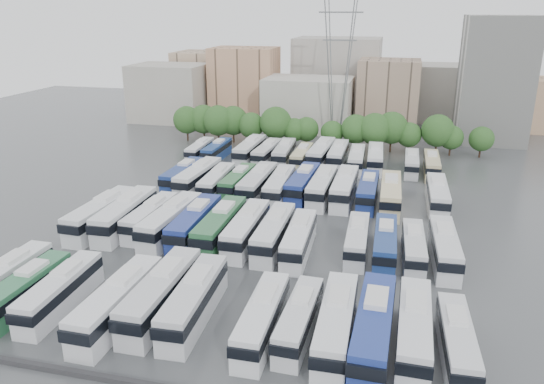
% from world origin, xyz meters
% --- Properties ---
extents(ground, '(220.00, 220.00, 0.00)m').
position_xyz_m(ground, '(0.00, 0.00, 0.00)').
color(ground, '#424447').
rests_on(ground, ground).
extents(tree_line, '(65.37, 7.99, 8.37)m').
position_xyz_m(tree_line, '(-2.26, 42.09, 4.55)').
color(tree_line, black).
rests_on(tree_line, ground).
extents(city_buildings, '(102.00, 35.00, 20.00)m').
position_xyz_m(city_buildings, '(-7.46, 71.86, 7.87)').
color(city_buildings, '#9E998E').
rests_on(city_buildings, ground).
extents(apartment_tower, '(14.00, 14.00, 26.00)m').
position_xyz_m(apartment_tower, '(34.00, 58.00, 13.00)').
color(apartment_tower, silver).
rests_on(apartment_tower, ground).
extents(electricity_pylon, '(9.00, 6.91, 33.83)m').
position_xyz_m(electricity_pylon, '(2.00, 50.00, 18.66)').
color(electricity_pylon, slate).
rests_on(electricity_pylon, ground).
extents(bus_r0_s0, '(2.74, 12.25, 3.84)m').
position_xyz_m(bus_r0_s0, '(-21.50, -23.86, 1.88)').
color(bus_r0_s0, silver).
rests_on(bus_r0_s0, ground).
extents(bus_r0_s1, '(2.75, 11.91, 3.73)m').
position_xyz_m(bus_r0_s1, '(-18.27, -25.12, 1.83)').
color(bus_r0_s1, '#2F6E47').
rests_on(bus_r0_s1, ground).
extents(bus_r0_s2, '(3.03, 12.01, 3.74)m').
position_xyz_m(bus_r0_s2, '(-14.83, -24.42, 1.84)').
color(bus_r0_s2, silver).
rests_on(bus_r0_s2, ground).
extents(bus_r0_s4, '(3.02, 13.25, 4.15)m').
position_xyz_m(bus_r0_s4, '(-8.28, -25.22, 2.04)').
color(bus_r0_s4, silver).
rests_on(bus_r0_s4, ground).
extents(bus_r0_s5, '(3.04, 13.62, 4.27)m').
position_xyz_m(bus_r0_s5, '(-5.05, -22.90, 2.10)').
color(bus_r0_s5, silver).
rests_on(bus_r0_s5, ground).
extents(bus_r0_s6, '(3.38, 13.06, 4.06)m').
position_xyz_m(bus_r0_s6, '(-1.66, -23.16, 2.00)').
color(bus_r0_s6, silver).
rests_on(bus_r0_s6, ground).
extents(bus_r0_s8, '(2.73, 11.89, 3.72)m').
position_xyz_m(bus_r0_s8, '(5.14, -24.30, 1.83)').
color(bus_r0_s8, silver).
rests_on(bus_r0_s8, ground).
extents(bus_r0_s9, '(2.71, 11.05, 3.45)m').
position_xyz_m(bus_r0_s9, '(8.28, -23.46, 1.69)').
color(bus_r0_s9, silver).
rests_on(bus_r0_s9, ground).
extents(bus_r0_s10, '(3.06, 12.88, 4.02)m').
position_xyz_m(bus_r0_s10, '(11.56, -23.83, 1.98)').
color(bus_r0_s10, silver).
rests_on(bus_r0_s10, ground).
extents(bus_r0_s11, '(3.26, 13.59, 4.24)m').
position_xyz_m(bus_r0_s11, '(14.71, -23.84, 2.08)').
color(bus_r0_s11, navy).
rests_on(bus_r0_s11, ground).
extents(bus_r0_s12, '(2.93, 12.62, 3.95)m').
position_xyz_m(bus_r0_s12, '(18.02, -22.99, 1.94)').
color(bus_r0_s12, silver).
rests_on(bus_r0_s12, ground).
extents(bus_r0_s13, '(2.89, 11.24, 3.50)m').
position_xyz_m(bus_r0_s13, '(21.43, -23.63, 1.72)').
color(bus_r0_s13, silver).
rests_on(bus_r0_s13, ground).
extents(bus_r1_s0, '(3.44, 13.66, 4.26)m').
position_xyz_m(bus_r1_s0, '(-21.34, -6.12, 2.09)').
color(bus_r1_s0, silver).
rests_on(bus_r1_s0, ground).
extents(bus_r1_s1, '(3.37, 13.75, 4.29)m').
position_xyz_m(bus_r1_s1, '(-18.26, -5.49, 2.11)').
color(bus_r1_s1, silver).
rests_on(bus_r1_s1, ground).
extents(bus_r1_s2, '(2.85, 11.92, 3.72)m').
position_xyz_m(bus_r1_s2, '(-15.03, -4.83, 1.83)').
color(bus_r1_s2, silver).
rests_on(bus_r1_s2, ground).
extents(bus_r1_s3, '(3.56, 13.53, 4.21)m').
position_xyz_m(bus_r1_s3, '(-11.65, -5.97, 2.07)').
color(bus_r1_s3, silver).
rests_on(bus_r1_s3, ground).
extents(bus_r1_s4, '(3.10, 13.24, 4.14)m').
position_xyz_m(bus_r1_s4, '(-8.44, -5.97, 2.03)').
color(bus_r1_s4, navy).
rests_on(bus_r1_s4, ground).
extents(bus_r1_s5, '(2.94, 13.39, 4.20)m').
position_xyz_m(bus_r1_s5, '(-5.04, -6.11, 2.06)').
color(bus_r1_s5, '#2B663B').
rests_on(bus_r1_s5, ground).
extents(bus_r1_s6, '(2.86, 12.92, 4.05)m').
position_xyz_m(bus_r1_s6, '(-1.73, -6.02, 1.99)').
color(bus_r1_s6, white).
rests_on(bus_r1_s6, ground).
extents(bus_r1_s7, '(2.84, 12.81, 4.02)m').
position_xyz_m(bus_r1_s7, '(1.80, -6.29, 1.97)').
color(bus_r1_s7, silver).
rests_on(bus_r1_s7, ground).
extents(bus_r1_s8, '(3.08, 12.27, 3.82)m').
position_xyz_m(bus_r1_s8, '(5.05, -7.23, 1.88)').
color(bus_r1_s8, white).
rests_on(bus_r1_s8, ground).
extents(bus_r1_s10, '(2.78, 11.23, 3.50)m').
position_xyz_m(bus_r1_s10, '(11.64, -5.35, 1.72)').
color(bus_r1_s10, silver).
rests_on(bus_r1_s10, ground).
extents(bus_r1_s11, '(2.82, 11.78, 3.68)m').
position_xyz_m(bus_r1_s11, '(14.89, -5.79, 1.81)').
color(bus_r1_s11, navy).
rests_on(bus_r1_s11, ground).
extents(bus_r1_s12, '(2.81, 11.09, 3.45)m').
position_xyz_m(bus_r1_s12, '(18.09, -5.92, 1.70)').
color(bus_r1_s12, silver).
rests_on(bus_r1_s12, ground).
extents(bus_r1_s13, '(3.19, 12.39, 3.86)m').
position_xyz_m(bus_r1_s13, '(21.47, -5.55, 1.89)').
color(bus_r1_s13, silver).
rests_on(bus_r1_s13, ground).
extents(bus_r2_s1, '(3.00, 12.19, 3.80)m').
position_xyz_m(bus_r2_s1, '(-17.98, 12.81, 1.87)').
color(bus_r2_s1, navy).
rests_on(bus_r2_s1, ground).
extents(bus_r2_s2, '(3.54, 13.26, 4.12)m').
position_xyz_m(bus_r2_s2, '(-15.04, 12.01, 2.02)').
color(bus_r2_s2, silver).
rests_on(bus_r2_s2, ground).
extents(bus_r2_s3, '(2.94, 12.07, 3.77)m').
position_xyz_m(bus_r2_s3, '(-11.53, 10.89, 1.85)').
color(bus_r2_s3, silver).
rests_on(bus_r2_s3, ground).
extents(bus_r2_s4, '(2.88, 11.73, 3.66)m').
position_xyz_m(bus_r2_s4, '(-8.40, 11.91, 1.80)').
color(bus_r2_s4, '#2D6A3A').
rests_on(bus_r2_s4, ground).
extents(bus_r2_s5, '(3.13, 13.42, 4.20)m').
position_xyz_m(bus_r2_s5, '(-4.98, 11.02, 2.06)').
color(bus_r2_s5, silver).
rests_on(bus_r2_s5, ground).
extents(bus_r2_s6, '(3.12, 12.81, 4.00)m').
position_xyz_m(bus_r2_s6, '(-1.52, 11.02, 1.96)').
color(bus_r2_s6, silver).
rests_on(bus_r2_s6, ground).
extents(bus_r2_s7, '(3.40, 13.28, 4.13)m').
position_xyz_m(bus_r2_s7, '(1.71, 12.77, 2.03)').
color(bus_r2_s7, navy).
rests_on(bus_r2_s7, ground).
extents(bus_r2_s8, '(3.11, 13.12, 4.10)m').
position_xyz_m(bus_r2_s8, '(4.80, 12.03, 2.01)').
color(bus_r2_s8, silver).
rests_on(bus_r2_s8, ground).
extents(bus_r2_s9, '(3.00, 13.35, 4.18)m').
position_xyz_m(bus_r2_s9, '(8.12, 12.31, 2.05)').
color(bus_r2_s9, white).
rests_on(bus_r2_s9, ground).
extents(bus_r2_s10, '(2.69, 12.23, 3.84)m').
position_xyz_m(bus_r2_s10, '(11.61, 12.13, 1.88)').
color(bus_r2_s10, navy).
rests_on(bus_r2_s10, ground).
extents(bus_r2_s11, '(3.20, 13.31, 4.16)m').
position_xyz_m(bus_r2_s11, '(14.91, 11.05, 2.04)').
color(bus_r2_s11, beige).
rests_on(bus_r2_s11, ground).
extents(bus_r2_s13, '(2.95, 12.55, 3.92)m').
position_xyz_m(bus_r2_s13, '(21.49, 12.45, 1.93)').
color(bus_r2_s13, silver).
rests_on(bus_r2_s13, ground).
extents(bus_r3_s0, '(2.62, 10.84, 3.38)m').
position_xyz_m(bus_r3_s0, '(-21.47, 29.29, 1.66)').
color(bus_r3_s0, silver).
rests_on(bus_r3_s0, ground).
extents(bus_r3_s1, '(2.64, 11.01, 3.44)m').
position_xyz_m(bus_r3_s1, '(-18.12, 29.46, 1.69)').
color(bus_r3_s1, navy).
rests_on(bus_r3_s1, ground).
extents(bus_r3_s3, '(3.07, 13.15, 4.11)m').
position_xyz_m(bus_r3_s3, '(-11.72, 30.10, 2.02)').
color(bus_r3_s3, silver).
rests_on(bus_r3_s3, ground).
extents(bus_r3_s4, '(3.24, 12.15, 3.78)m').
position_xyz_m(bus_r3_s4, '(-8.24, 29.65, 1.85)').
color(bus_r3_s4, silver).
rests_on(bus_r3_s4, ground).
extents(bus_r3_s5, '(3.29, 12.36, 3.84)m').
position_xyz_m(bus_r3_s5, '(-5.08, 30.04, 1.89)').
color(bus_r3_s5, silver).
rests_on(bus_r3_s5, ground).
extents(bus_r3_s6, '(2.48, 11.06, 3.47)m').
position_xyz_m(bus_r3_s6, '(-1.57, 29.21, 1.70)').
color(bus_r3_s6, beige).
rests_on(bus_r3_s6, ground).
extents(bus_r3_s7, '(3.62, 13.59, 4.22)m').
position_xyz_m(bus_r3_s7, '(1.73, 30.69, 2.07)').
color(bus_r3_s7, silver).
rests_on(bus_r3_s7, ground).
extents(bus_r3_s8, '(2.73, 12.38, 3.88)m').
position_xyz_m(bus_r3_s8, '(4.82, 31.12, 1.91)').
color(bus_r3_s8, silver).
rests_on(bus_r3_s8, ground).
extents(bus_r3_s9, '(3.02, 11.91, 3.71)m').
position_xyz_m(bus_r3_s9, '(8.38, 29.17, 1.82)').
color(bus_r3_s9, silver).
rests_on(bus_r3_s9, ground).
extents(bus_r3_s10, '(3.27, 12.50, 3.89)m').
position_xyz_m(bus_r3_s10, '(11.57, 30.54, 1.91)').
color(bus_r3_s10, white).
rests_on(bus_r3_s10, ground).
extents(bus_r3_s12, '(2.41, 11.01, 3.45)m').
position_xyz_m(bus_r3_s12, '(17.92, 29.51, 1.70)').
color(bus_r3_s12, silver).
rests_on(bus_r3_s12, ground).
extents(bus_r3_s13, '(2.56, 11.44, 3.58)m').
position_xyz_m(bus_r3_s13, '(21.29, 29.00, 1.76)').
color(bus_r3_s13, '#C5B788').
rests_on(bus_r3_s13, ground).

